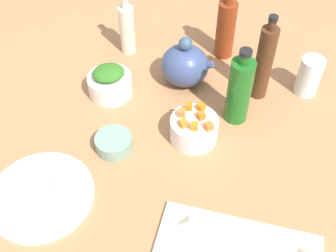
# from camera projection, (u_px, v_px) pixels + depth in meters

# --- Properties ---
(tabletop) EXTENTS (1.90, 1.90, 0.03)m
(tabletop) POSITION_uv_depth(u_px,v_px,m) (168.00, 143.00, 1.11)
(tabletop) COLOR #AA764C
(tabletop) RESTS_ON ground
(plate_tofu) EXTENTS (0.24, 0.24, 0.01)m
(plate_tofu) POSITION_uv_depth(u_px,v_px,m) (41.00, 195.00, 0.98)
(plate_tofu) COLOR white
(plate_tofu) RESTS_ON tabletop
(bowl_greens) EXTENTS (0.12, 0.12, 0.06)m
(bowl_greens) POSITION_uv_depth(u_px,v_px,m) (110.00, 85.00, 1.19)
(bowl_greens) COLOR white
(bowl_greens) RESTS_ON tabletop
(bowl_carrots) EXTENTS (0.12, 0.12, 0.06)m
(bowl_carrots) POSITION_uv_depth(u_px,v_px,m) (194.00, 129.00, 1.08)
(bowl_carrots) COLOR white
(bowl_carrots) RESTS_ON tabletop
(bowl_small_side) EXTENTS (0.09, 0.09, 0.04)m
(bowl_small_side) POSITION_uv_depth(u_px,v_px,m) (114.00, 143.00, 1.07)
(bowl_small_side) COLOR gray
(bowl_small_side) RESTS_ON tabletop
(teapot) EXTENTS (0.15, 0.13, 0.16)m
(teapot) POSITION_uv_depth(u_px,v_px,m) (185.00, 65.00, 1.20)
(teapot) COLOR #3B4C7B
(teapot) RESTS_ON tabletop
(bottle_0) EXTENTS (0.06, 0.06, 0.23)m
(bottle_0) POSITION_uv_depth(u_px,v_px,m) (239.00, 90.00, 1.08)
(bottle_0) COLOR #1D641F
(bottle_0) RESTS_ON tabletop
(bottle_1) EXTENTS (0.06, 0.06, 0.22)m
(bottle_1) POSITION_uv_depth(u_px,v_px,m) (226.00, 28.00, 1.26)
(bottle_1) COLOR maroon
(bottle_1) RESTS_ON tabletop
(bottle_2) EXTENTS (0.05, 0.05, 0.26)m
(bottle_2) POSITION_uv_depth(u_px,v_px,m) (264.00, 62.00, 1.13)
(bottle_2) COLOR #4F2C18
(bottle_2) RESTS_ON tabletop
(bottle_3) EXTENTS (0.05, 0.05, 0.21)m
(bottle_3) POSITION_uv_depth(u_px,v_px,m) (127.00, 28.00, 1.28)
(bottle_3) COLOR beige
(bottle_3) RESTS_ON tabletop
(drinking_glass_0) EXTENTS (0.06, 0.06, 0.11)m
(drinking_glass_0) POSITION_uv_depth(u_px,v_px,m) (309.00, 76.00, 1.18)
(drinking_glass_0) COLOR white
(drinking_glass_0) RESTS_ON tabletop
(carrot_cube_0) EXTENTS (0.02, 0.02, 0.02)m
(carrot_cube_0) POSITION_uv_depth(u_px,v_px,m) (182.00, 113.00, 1.06)
(carrot_cube_0) COLOR orange
(carrot_cube_0) RESTS_ON bowl_carrots
(carrot_cube_1) EXTENTS (0.02, 0.02, 0.02)m
(carrot_cube_1) POSITION_uv_depth(u_px,v_px,m) (195.00, 125.00, 1.03)
(carrot_cube_1) COLOR orange
(carrot_cube_1) RESTS_ON bowl_carrots
(carrot_cube_2) EXTENTS (0.03, 0.03, 0.02)m
(carrot_cube_2) POSITION_uv_depth(u_px,v_px,m) (201.00, 116.00, 1.06)
(carrot_cube_2) COLOR orange
(carrot_cube_2) RESTS_ON bowl_carrots
(carrot_cube_3) EXTENTS (0.03, 0.03, 0.02)m
(carrot_cube_3) POSITION_uv_depth(u_px,v_px,m) (209.00, 126.00, 1.03)
(carrot_cube_3) COLOR orange
(carrot_cube_3) RESTS_ON bowl_carrots
(carrot_cube_4) EXTENTS (0.02, 0.02, 0.02)m
(carrot_cube_4) POSITION_uv_depth(u_px,v_px,m) (189.00, 106.00, 1.08)
(carrot_cube_4) COLOR orange
(carrot_cube_4) RESTS_ON bowl_carrots
(carrot_cube_5) EXTENTS (0.02, 0.02, 0.02)m
(carrot_cube_5) POSITION_uv_depth(u_px,v_px,m) (201.00, 107.00, 1.07)
(carrot_cube_5) COLOR orange
(carrot_cube_5) RESTS_ON bowl_carrots
(carrot_cube_6) EXTENTS (0.03, 0.03, 0.02)m
(carrot_cube_6) POSITION_uv_depth(u_px,v_px,m) (183.00, 125.00, 1.04)
(carrot_cube_6) COLOR orange
(carrot_cube_6) RESTS_ON bowl_carrots
(chopped_greens_mound) EXTENTS (0.12, 0.11, 0.03)m
(chopped_greens_mound) POSITION_uv_depth(u_px,v_px,m) (108.00, 73.00, 1.16)
(chopped_greens_mound) COLOR #337121
(chopped_greens_mound) RESTS_ON bowl_greens
(tofu_cube_0) EXTENTS (0.02, 0.02, 0.02)m
(tofu_cube_0) POSITION_uv_depth(u_px,v_px,m) (29.00, 201.00, 0.95)
(tofu_cube_0) COLOR #E6F6C9
(tofu_cube_0) RESTS_ON plate_tofu
(tofu_cube_1) EXTENTS (0.02, 0.02, 0.02)m
(tofu_cube_1) POSITION_uv_depth(u_px,v_px,m) (24.00, 188.00, 0.97)
(tofu_cube_1) COLOR white
(tofu_cube_1) RESTS_ON plate_tofu
(tofu_cube_2) EXTENTS (0.03, 0.03, 0.02)m
(tofu_cube_2) POSITION_uv_depth(u_px,v_px,m) (63.00, 192.00, 0.97)
(tofu_cube_2) COLOR silver
(tofu_cube_2) RESTS_ON plate_tofu
(tofu_cube_3) EXTENTS (0.03, 0.03, 0.02)m
(tofu_cube_3) POSITION_uv_depth(u_px,v_px,m) (57.00, 177.00, 0.99)
(tofu_cube_3) COLOR silver
(tofu_cube_3) RESTS_ON plate_tofu
(tofu_cube_4) EXTENTS (0.03, 0.03, 0.02)m
(tofu_cube_4) POSITION_uv_depth(u_px,v_px,m) (44.00, 190.00, 0.97)
(tofu_cube_4) COLOR silver
(tofu_cube_4) RESTS_ON plate_tofu
(tofu_cube_5) EXTENTS (0.03, 0.03, 0.02)m
(tofu_cube_5) POSITION_uv_depth(u_px,v_px,m) (33.00, 174.00, 1.00)
(tofu_cube_5) COLOR white
(tofu_cube_5) RESTS_ON plate_tofu
(tofu_cube_6) EXTENTS (0.03, 0.03, 0.02)m
(tofu_cube_6) POSITION_uv_depth(u_px,v_px,m) (45.00, 209.00, 0.94)
(tofu_cube_6) COLOR white
(tofu_cube_6) RESTS_ON plate_tofu
(dumpling_2) EXTENTS (0.06, 0.06, 0.03)m
(dumpling_2) POSITION_uv_depth(u_px,v_px,m) (188.00, 225.00, 0.91)
(dumpling_2) COLOR beige
(dumpling_2) RESTS_ON cutting_board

